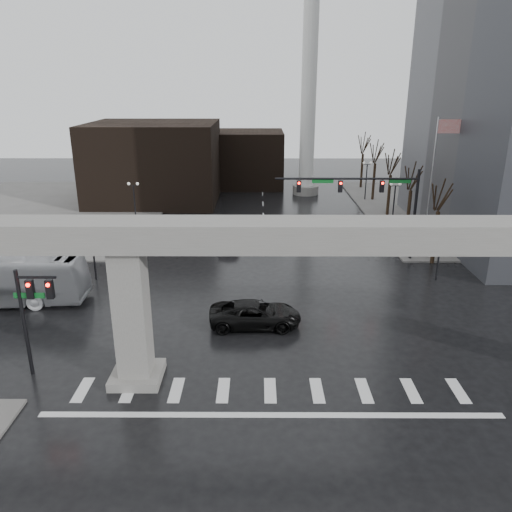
# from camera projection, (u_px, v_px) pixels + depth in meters

# --- Properties ---
(ground) EXTENTS (160.00, 160.00, 0.00)m
(ground) POSITION_uv_depth(u_px,v_px,m) (270.00, 379.00, 26.41)
(ground) COLOR black
(ground) RESTS_ON ground
(sidewalk_ne) EXTENTS (28.00, 36.00, 0.15)m
(sidewalk_ne) POSITION_uv_depth(u_px,v_px,m) (478.00, 211.00, 60.24)
(sidewalk_ne) COLOR slate
(sidewalk_ne) RESTS_ON ground
(sidewalk_nw) EXTENTS (28.00, 36.00, 0.15)m
(sidewalk_nw) POSITION_uv_depth(u_px,v_px,m) (49.00, 211.00, 60.45)
(sidewalk_nw) COLOR slate
(sidewalk_nw) RESTS_ON ground
(elevated_guideway) EXTENTS (48.00, 2.60, 8.70)m
(elevated_guideway) POSITION_uv_depth(u_px,v_px,m) (297.00, 257.00, 24.12)
(elevated_guideway) COLOR gray
(elevated_guideway) RESTS_ON ground
(building_far_left) EXTENTS (16.00, 14.00, 10.00)m
(building_far_left) POSITION_uv_depth(u_px,v_px,m) (155.00, 162.00, 64.43)
(building_far_left) COLOR black
(building_far_left) RESTS_ON ground
(building_far_mid) EXTENTS (10.00, 10.00, 8.00)m
(building_far_mid) POSITION_uv_depth(u_px,v_px,m) (249.00, 159.00, 74.14)
(building_far_mid) COLOR black
(building_far_mid) RESTS_ON ground
(smokestack) EXTENTS (3.60, 3.60, 30.00)m
(smokestack) POSITION_uv_depth(u_px,v_px,m) (309.00, 94.00, 65.35)
(smokestack) COLOR silver
(smokestack) RESTS_ON ground
(signal_mast_arm) EXTENTS (12.12, 0.43, 8.00)m
(signal_mast_arm) POSITION_uv_depth(u_px,v_px,m) (372.00, 195.00, 42.17)
(signal_mast_arm) COLOR black
(signal_mast_arm) RESTS_ON ground
(signal_left_pole) EXTENTS (2.30, 0.30, 6.00)m
(signal_left_pole) POSITION_uv_depth(u_px,v_px,m) (32.00, 305.00, 25.58)
(signal_left_pole) COLOR black
(signal_left_pole) RESTS_ON ground
(flagpole_assembly) EXTENTS (2.06, 0.12, 12.00)m
(flagpole_assembly) POSITION_uv_depth(u_px,v_px,m) (436.00, 168.00, 44.60)
(flagpole_assembly) COLOR silver
(flagpole_assembly) RESTS_ON ground
(lamp_right_0) EXTENTS (1.22, 0.32, 5.11)m
(lamp_right_0) POSITION_uv_depth(u_px,v_px,m) (441.00, 238.00, 38.41)
(lamp_right_0) COLOR black
(lamp_right_0) RESTS_ON ground
(lamp_right_1) EXTENTS (1.22, 0.32, 5.11)m
(lamp_right_1) POSITION_uv_depth(u_px,v_px,m) (394.00, 198.00, 51.62)
(lamp_right_1) COLOR black
(lamp_right_1) RESTS_ON ground
(lamp_right_2) EXTENTS (1.22, 0.32, 5.11)m
(lamp_right_2) POSITION_uv_depth(u_px,v_px,m) (367.00, 174.00, 64.82)
(lamp_right_2) COLOR black
(lamp_right_2) RESTS_ON ground
(lamp_left_0) EXTENTS (1.22, 0.32, 5.11)m
(lamp_left_0) POSITION_uv_depth(u_px,v_px,m) (92.00, 238.00, 38.52)
(lamp_left_0) COLOR black
(lamp_left_0) RESTS_ON ground
(lamp_left_1) EXTENTS (1.22, 0.32, 5.11)m
(lamp_left_1) POSITION_uv_depth(u_px,v_px,m) (134.00, 198.00, 51.72)
(lamp_left_1) COLOR black
(lamp_left_1) RESTS_ON ground
(lamp_left_2) EXTENTS (1.22, 0.32, 5.11)m
(lamp_left_2) POSITION_uv_depth(u_px,v_px,m) (159.00, 174.00, 64.93)
(lamp_left_2) COLOR black
(lamp_left_2) RESTS_ON ground
(tree_right_0) EXTENTS (1.09, 1.58, 7.50)m
(tree_right_0) POSITION_uv_depth(u_px,v_px,m) (436.00, 232.00, 42.42)
(tree_right_0) COLOR black
(tree_right_0) RESTS_ON ground
(tree_right_1) EXTENTS (1.09, 1.61, 7.67)m
(tree_right_1) POSITION_uv_depth(u_px,v_px,m) (409.00, 209.00, 49.95)
(tree_right_1) COLOR black
(tree_right_1) RESTS_ON ground
(tree_right_2) EXTENTS (1.10, 1.63, 7.85)m
(tree_right_2) POSITION_uv_depth(u_px,v_px,m) (389.00, 191.00, 57.47)
(tree_right_2) COLOR black
(tree_right_2) RESTS_ON ground
(tree_right_3) EXTENTS (1.11, 1.66, 8.02)m
(tree_right_3) POSITION_uv_depth(u_px,v_px,m) (374.00, 178.00, 65.00)
(tree_right_3) COLOR black
(tree_right_3) RESTS_ON ground
(tree_right_4) EXTENTS (1.12, 1.69, 8.19)m
(tree_right_4) POSITION_uv_depth(u_px,v_px,m) (362.00, 167.00, 72.52)
(tree_right_4) COLOR black
(tree_right_4) RESTS_ON ground
(pickup_truck) EXTENTS (5.93, 2.87, 1.63)m
(pickup_truck) POSITION_uv_depth(u_px,v_px,m) (255.00, 314.00, 31.92)
(pickup_truck) COLOR black
(pickup_truck) RESTS_ON ground
(far_car) EXTENTS (2.39, 4.71, 1.54)m
(far_car) POSITION_uv_depth(u_px,v_px,m) (231.00, 240.00, 46.91)
(far_car) COLOR black
(far_car) RESTS_ON ground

